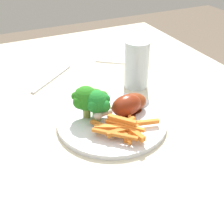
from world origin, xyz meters
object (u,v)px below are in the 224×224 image
(dining_table, at_px, (121,141))
(dinner_plate, at_px, (112,121))
(water_glass, at_px, (137,64))
(broccoli_floret_front, at_px, (96,99))
(chicken_drumstick_far, at_px, (125,106))
(broccoli_floret_back, at_px, (97,103))
(broccoli_floret_middle, at_px, (85,98))
(carrot_fries_pile, at_px, (123,128))
(fork, at_px, (52,78))
(chicken_drumstick_near, at_px, (130,103))

(dining_table, relative_size, dinner_plate, 4.67)
(dinner_plate, xyz_separation_m, water_glass, (-0.14, 0.14, 0.06))
(broccoli_floret_front, xyz_separation_m, chicken_drumstick_far, (0.03, 0.06, -0.02))
(broccoli_floret_back, bearing_deg, dining_table, 111.02)
(broccoli_floret_middle, bearing_deg, dining_table, 92.88)
(broccoli_floret_back, bearing_deg, carrot_fries_pile, 22.71)
(broccoli_floret_front, relative_size, fork, 0.36)
(dining_table, distance_m, broccoli_floret_front, 0.17)
(dining_table, bearing_deg, fork, -154.83)
(broccoli_floret_back, bearing_deg, water_glass, 126.17)
(broccoli_floret_back, bearing_deg, chicken_drumstick_near, 93.00)
(chicken_drumstick_near, bearing_deg, chicken_drumstick_far, -58.31)
(dining_table, xyz_separation_m, carrot_fries_pile, (0.10, -0.05, 0.13))
(broccoli_floret_back, height_order, carrot_fries_pile, broccoli_floret_back)
(broccoli_floret_back, distance_m, carrot_fries_pile, 0.08)
(broccoli_floret_front, xyz_separation_m, fork, (-0.25, -0.04, -0.05))
(water_glass, bearing_deg, broccoli_floret_middle, -62.16)
(chicken_drumstick_far, bearing_deg, dining_table, 164.09)
(dining_table, distance_m, chicken_drumstick_far, 0.14)
(dining_table, bearing_deg, broccoli_floret_front, -81.67)
(dinner_plate, distance_m, water_glass, 0.21)
(dining_table, height_order, broccoli_floret_middle, broccoli_floret_middle)
(broccoli_floret_middle, distance_m, carrot_fries_pile, 0.11)
(carrot_fries_pile, bearing_deg, dining_table, 154.64)
(broccoli_floret_middle, bearing_deg, fork, -176.49)
(dining_table, relative_size, chicken_drumstick_near, 9.75)
(broccoli_floret_back, height_order, chicken_drumstick_far, broccoli_floret_back)
(broccoli_floret_front, xyz_separation_m, chicken_drumstick_near, (0.01, 0.08, -0.02))
(chicken_drumstick_near, distance_m, chicken_drumstick_far, 0.03)
(dining_table, bearing_deg, chicken_drumstick_near, 21.94)
(chicken_drumstick_near, bearing_deg, broccoli_floret_front, -99.91)
(broccoli_floret_front, xyz_separation_m, carrot_fries_pile, (0.09, 0.03, -0.03))
(chicken_drumstick_near, bearing_deg, broccoli_floret_middle, -100.88)
(dining_table, xyz_separation_m, broccoli_floret_front, (0.01, -0.07, 0.16))
(dining_table, bearing_deg, broccoli_floret_middle, -87.12)
(carrot_fries_pile, bearing_deg, broccoli_floret_middle, -153.41)
(chicken_drumstick_far, bearing_deg, fork, -159.97)
(dinner_plate, bearing_deg, water_glass, 134.47)
(broccoli_floret_front, relative_size, chicken_drumstick_near, 0.56)
(broccoli_floret_front, height_order, chicken_drumstick_near, broccoli_floret_front)
(chicken_drumstick_near, bearing_deg, water_glass, 145.41)
(carrot_fries_pile, height_order, water_glass, water_glass)
(broccoli_floret_front, height_order, broccoli_floret_middle, broccoli_floret_middle)
(dining_table, xyz_separation_m, broccoli_floret_middle, (0.00, -0.10, 0.16))
(dinner_plate, height_order, broccoli_floret_front, broccoli_floret_front)
(broccoli_floret_front, distance_m, chicken_drumstick_near, 0.09)
(dining_table, relative_size, broccoli_floret_middle, 15.29)
(broccoli_floret_middle, distance_m, fork, 0.25)
(broccoli_floret_back, height_order, chicken_drumstick_near, broccoli_floret_back)
(broccoli_floret_middle, height_order, chicken_drumstick_near, broccoli_floret_middle)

